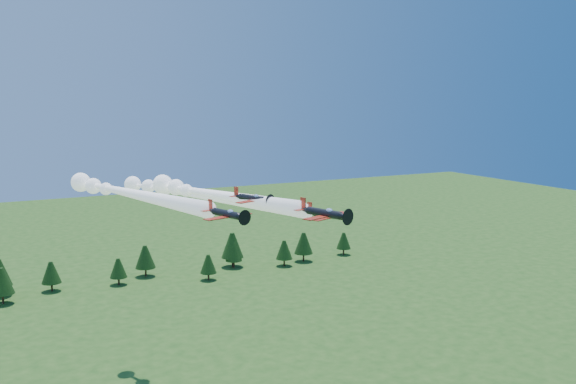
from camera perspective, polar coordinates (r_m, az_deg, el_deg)
name	(u,v)px	position (r m, az deg, el deg)	size (l,w,h in m)	color
plane_lead	(212,194)	(111.71, -6.76, -0.18)	(18.85, 45.50, 3.70)	black
plane_left	(127,192)	(115.32, -14.12, -0.04)	(18.25, 49.73, 3.70)	black
plane_right	(197,194)	(130.30, -8.08, -0.22)	(25.65, 58.25, 3.70)	black
plane_slot	(252,198)	(103.00, -3.18, -0.55)	(7.19, 8.10, 2.57)	black
treeline	(110,264)	(208.65, -15.55, -6.23)	(166.43, 19.38, 11.93)	#382314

